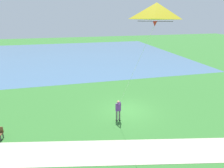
{
  "coord_description": "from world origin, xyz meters",
  "views": [
    {
      "loc": [
        -15.03,
        5.21,
        8.23
      ],
      "look_at": [
        -0.7,
        1.66,
        2.93
      ],
      "focal_mm": 31.62,
      "sensor_mm": 36.0,
      "label": 1
    }
  ],
  "objects": [
    {
      "name": "person_kite_flyer",
      "position": [
        -1.42,
        1.33,
        1.05
      ],
      "size": [
        0.62,
        0.52,
        1.83
      ],
      "color": "#232328",
      "rests_on": "ground"
    },
    {
      "name": "ground_plane",
      "position": [
        0.0,
        0.0,
        0.0
      ],
      "size": [
        120.0,
        120.0,
        0.0
      ],
      "primitive_type": "plane",
      "color": "#33702D"
    },
    {
      "name": "flying_kite",
      "position": [
        -6.4,
        1.05,
        8.14
      ],
      "size": [
        5.3,
        1.7,
        6.87
      ],
      "color": "yellow"
    },
    {
      "name": "walkway_path",
      "position": [
        -5.25,
        2.0,
        0.01
      ],
      "size": [
        8.93,
        31.81,
        0.02
      ],
      "primitive_type": "cube",
      "rotation": [
        0.0,
        0.0,
        -0.21
      ],
      "color": "#B7AD99",
      "rests_on": "ground"
    },
    {
      "name": "lake_water",
      "position": [
        26.36,
        4.0,
        0.0
      ],
      "size": [
        36.0,
        44.0,
        0.01
      ],
      "primitive_type": "cube",
      "color": "#476B8E",
      "rests_on": "ground"
    }
  ]
}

